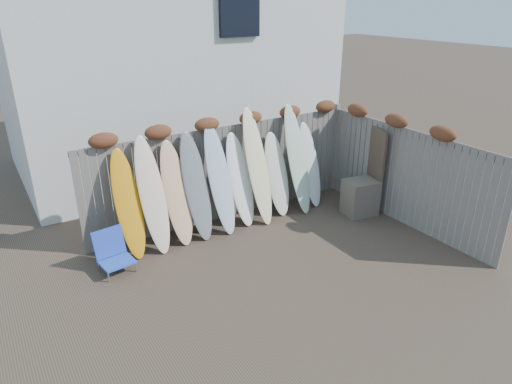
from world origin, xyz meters
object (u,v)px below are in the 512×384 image
lattice_panel (369,166)px  beach_chair (113,252)px  surfboard_0 (128,204)px  wooden_crate (360,197)px

lattice_panel → beach_chair: bearing=-165.9°
surfboard_0 → beach_chair: bearing=-143.3°
wooden_crate → surfboard_0: surfboard_0 is taller
surfboard_0 → lattice_panel: bearing=-9.9°
wooden_crate → surfboard_0: 4.87m
beach_chair → lattice_panel: lattice_panel is taller
beach_chair → surfboard_0: size_ratio=0.35×
wooden_crate → lattice_panel: 0.78m
lattice_panel → wooden_crate: bearing=-131.0°
beach_chair → lattice_panel: (5.68, -0.36, 0.59)m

